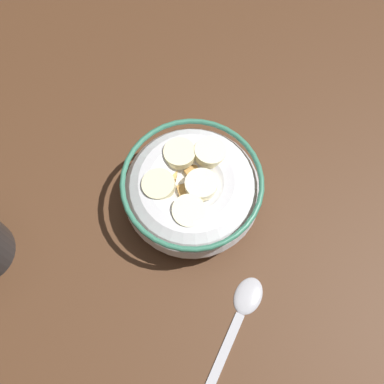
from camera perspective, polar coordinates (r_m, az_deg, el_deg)
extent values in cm
cube|color=#472B19|center=(58.77, 0.00, -1.47)|extent=(102.53, 102.53, 2.00)
cylinder|color=silver|center=(57.56, 0.00, -1.02)|extent=(8.55, 8.55, 0.60)
torus|color=silver|center=(54.95, 0.00, 0.04)|extent=(15.55, 15.55, 6.23)
torus|color=#337259|center=(52.35, 0.00, 1.21)|extent=(15.68, 15.68, 0.60)
cylinder|color=white|center=(53.80, 0.00, 0.55)|extent=(11.81, 11.81, 0.40)
cube|color=#B78947|center=(54.77, 0.57, 4.02)|extent=(2.13, 2.12, 0.75)
cube|color=tan|center=(52.50, 1.97, -1.35)|extent=(1.83, 1.86, 0.80)
cube|color=tan|center=(52.31, -0.90, -1.46)|extent=(1.84, 1.79, 0.85)
cube|color=#AD7F42|center=(54.66, -4.00, 3.44)|extent=(1.75, 1.79, 0.79)
cube|color=tan|center=(52.25, 3.94, -2.72)|extent=(2.13, 2.15, 0.88)
cube|color=#B78947|center=(52.97, 3.24, 0.08)|extent=(1.87, 1.81, 0.86)
cube|color=tan|center=(54.66, -1.63, 4.07)|extent=(2.10, 2.11, 0.71)
cube|color=tan|center=(51.67, -0.42, -4.24)|extent=(1.76, 1.76, 0.69)
cube|color=tan|center=(54.65, 3.87, 3.46)|extent=(1.64, 1.60, 0.78)
cube|color=#AD7F42|center=(53.07, -0.67, -0.08)|extent=(1.94, 1.93, 0.71)
cube|color=tan|center=(53.94, -2.56, 2.13)|extent=(2.19, 2.19, 0.87)
cube|color=#AD7F42|center=(53.97, 0.15, 2.28)|extent=(1.57, 1.56, 0.71)
cube|color=tan|center=(53.69, 3.02, 2.01)|extent=(2.15, 2.15, 0.77)
cylinder|color=#F4EABC|center=(53.88, 2.14, 4.69)|extent=(5.13, 5.09, 1.65)
cylinder|color=beige|center=(53.75, -1.47, 4.58)|extent=(3.71, 3.71, 1.21)
cylinder|color=beige|center=(51.12, -0.41, -2.28)|extent=(4.98, 5.06, 1.70)
cylinder|color=beige|center=(52.23, -3.95, 0.86)|extent=(4.63, 4.60, 1.32)
cylinder|color=#F9EFC6|center=(52.31, 1.11, 0.90)|extent=(3.65, 3.71, 1.28)
ellipsoid|color=#A5A5AD|center=(54.78, 6.66, -11.97)|extent=(5.25, 4.69, 0.80)
cube|color=#A5A5AD|center=(53.93, 3.30, -19.36)|extent=(10.23, 6.04, 0.36)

